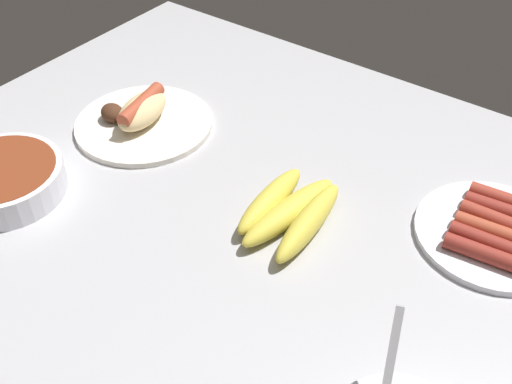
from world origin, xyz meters
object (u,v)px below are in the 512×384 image
banana_bunch (290,211)px  plate_hotdog_assembled (142,118)px  bowl_chili (3,179)px  plate_sausages (495,231)px

banana_bunch → plate_hotdog_assembled: size_ratio=0.81×
bowl_chili → plate_hotdog_assembled: bearing=-100.7°
bowl_chili → plate_sausages: bearing=-151.5°
plate_sausages → banana_bunch: bearing=29.8°
plate_sausages → plate_hotdog_assembled: bearing=9.2°
plate_hotdog_assembled → plate_sausages: size_ratio=1.07×
plate_hotdog_assembled → plate_sausages: 57.65cm
plate_hotdog_assembled → plate_sausages: (-56.90, -9.27, -0.61)cm
bowl_chili → plate_sausages: bowl_chili is taller
plate_sausages → bowl_chili: bearing=28.5°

